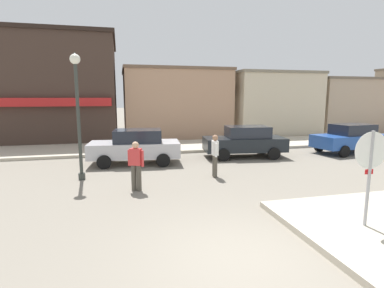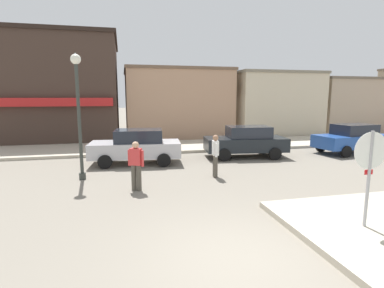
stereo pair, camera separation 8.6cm
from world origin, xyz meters
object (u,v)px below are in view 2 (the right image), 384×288
parked_car_nearest (136,146)px  pedestrian_crossing_near (215,154)px  parked_car_second (246,141)px  lamp_post (78,98)px  pedestrian_crossing_far (136,164)px  parked_car_third (352,138)px  stop_sign (369,167)px

parked_car_nearest → pedestrian_crossing_near: bearing=-46.8°
parked_car_nearest → parked_car_second: size_ratio=0.99×
lamp_post → pedestrian_crossing_near: size_ratio=2.82×
parked_car_second → pedestrian_crossing_far: size_ratio=2.59×
lamp_post → parked_car_second: size_ratio=1.09×
lamp_post → parked_car_third: size_ratio=1.09×
stop_sign → pedestrian_crossing_far: stop_sign is taller
parked_car_second → pedestrian_crossing_near: (-2.63, -3.26, 0.06)m
parked_car_second → pedestrian_crossing_far: bearing=-142.7°
stop_sign → parked_car_second: (0.79, 8.53, -0.71)m
parked_car_third → stop_sign: bearing=-129.4°
stop_sign → pedestrian_crossing_near: bearing=109.3°
stop_sign → parked_car_nearest: bearing=119.3°
parked_car_nearest → parked_car_third: same height
parked_car_nearest → parked_car_second: bearing=2.9°
stop_sign → parked_car_second: stop_sign is taller
lamp_post → parked_car_third: 13.87m
parked_car_second → pedestrian_crossing_near: size_ratio=2.59×
stop_sign → pedestrian_crossing_near: (-1.84, 5.27, -0.65)m
lamp_post → stop_sign: bearing=-42.0°
parked_car_second → lamp_post: bearing=-161.7°
pedestrian_crossing_near → lamp_post: bearing=171.0°
pedestrian_crossing_near → pedestrian_crossing_far: same height
stop_sign → parked_car_third: bearing=50.6°
lamp_post → parked_car_nearest: 3.72m
lamp_post → parked_car_nearest: size_ratio=1.10×
pedestrian_crossing_far → pedestrian_crossing_near: bearing=19.0°
stop_sign → parked_car_nearest: 9.50m
parked_car_nearest → pedestrian_crossing_far: 4.02m
stop_sign → lamp_post: bearing=138.0°
pedestrian_crossing_near → pedestrian_crossing_far: bearing=-161.0°
parked_car_nearest → parked_car_second: (5.43, 0.27, 0.00)m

